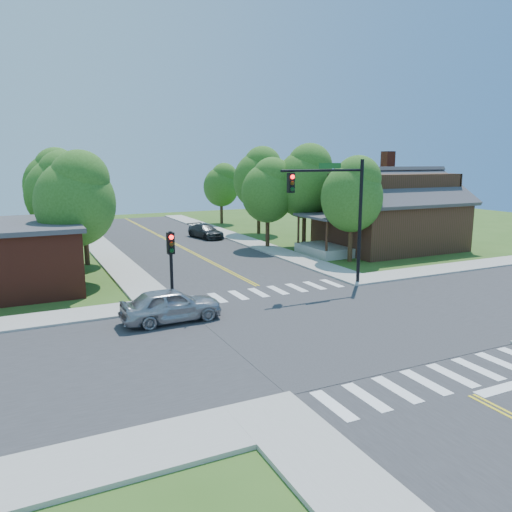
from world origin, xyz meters
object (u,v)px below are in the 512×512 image
signal_pole_nw (171,255)px  signal_mast_ne (336,202)px  car_silver (171,306)px  car_dgrey (206,232)px  house_ne (389,208)px

signal_pole_nw → signal_mast_ne: bearing=0.1°
car_silver → car_dgrey: car_silver is taller
signal_mast_ne → signal_pole_nw: size_ratio=1.89×
signal_pole_nw → house_ne: (20.71, 8.66, 0.67)m
car_silver → car_dgrey: size_ratio=0.98×
signal_mast_ne → house_ne: bearing=37.7°
house_ne → car_silver: bearing=-153.3°
signal_mast_ne → car_silver: 11.17m
house_ne → car_dgrey: house_ne is taller
signal_pole_nw → car_dgrey: signal_pole_nw is taller
signal_mast_ne → house_ne: 14.23m
signal_mast_ne → signal_pole_nw: bearing=-179.9°
signal_mast_ne → car_dgrey: size_ratio=1.56×
signal_mast_ne → house_ne: signal_mast_ne is taller
signal_mast_ne → signal_pole_nw: 9.76m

